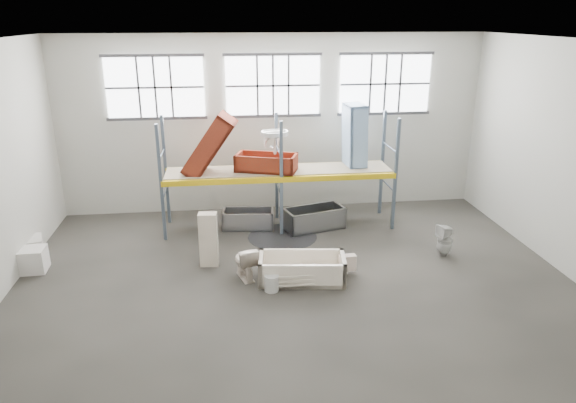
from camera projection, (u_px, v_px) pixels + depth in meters
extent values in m
cube|color=#4D4A42|center=(297.00, 289.00, 11.21)|extent=(12.00, 10.00, 0.10)
cube|color=silver|center=(298.00, 39.00, 9.50)|extent=(12.00, 10.00, 0.10)
cube|color=#B8B7AB|center=(273.00, 124.00, 15.08)|extent=(12.00, 0.10, 5.00)
cube|color=beige|center=(362.00, 308.00, 5.63)|extent=(12.00, 0.10, 5.00)
cube|color=white|center=(155.00, 87.00, 14.24)|extent=(2.60, 0.04, 1.60)
cube|color=white|center=(273.00, 86.00, 14.61)|extent=(2.60, 0.04, 1.60)
cube|color=white|center=(385.00, 84.00, 14.97)|extent=(2.60, 0.04, 1.60)
cube|color=slate|center=(161.00, 184.00, 13.06)|extent=(0.08, 0.08, 3.00)
cube|color=slate|center=(166.00, 170.00, 14.18)|extent=(0.08, 0.08, 3.00)
cube|color=slate|center=(281.00, 180.00, 13.40)|extent=(0.08, 0.08, 3.00)
cube|color=slate|center=(277.00, 167.00, 14.52)|extent=(0.08, 0.08, 3.00)
cube|color=slate|center=(396.00, 175.00, 13.74)|extent=(0.08, 0.08, 3.00)
cube|color=slate|center=(382.00, 163.00, 14.87)|extent=(0.08, 0.08, 3.00)
cube|color=yellow|center=(281.00, 180.00, 13.40)|extent=(6.00, 0.10, 0.14)
cube|color=yellow|center=(277.00, 167.00, 14.52)|extent=(6.00, 0.10, 0.14)
cube|color=gray|center=(279.00, 170.00, 13.93)|extent=(5.90, 1.10, 0.03)
cylinder|color=black|center=(282.00, 237.00, 13.71)|extent=(1.80, 1.80, 0.00)
cube|color=beige|center=(347.00, 263.00, 11.66)|extent=(0.39, 0.21, 0.36)
imported|color=silver|center=(308.00, 269.00, 11.64)|extent=(0.47, 0.47, 0.14)
imported|color=white|center=(245.00, 262.00, 11.47)|extent=(0.62, 0.83, 0.76)
cube|color=beige|center=(209.00, 239.00, 11.98)|extent=(0.43, 0.31, 1.27)
imported|color=silver|center=(445.00, 240.00, 12.55)|extent=(0.44, 0.44, 0.78)
imported|color=silver|center=(275.00, 153.00, 13.57)|extent=(0.83, 0.72, 0.62)
cylinder|color=silver|center=(272.00, 283.00, 10.99)|extent=(0.39, 0.39, 0.35)
cube|color=silver|center=(31.00, 260.00, 11.81)|extent=(0.65, 0.56, 0.54)
cube|color=beige|center=(29.00, 249.00, 12.40)|extent=(0.78, 0.78, 0.52)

